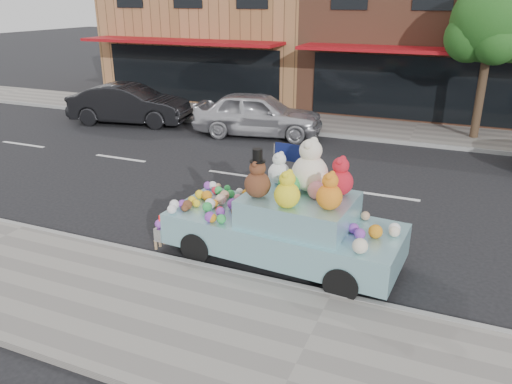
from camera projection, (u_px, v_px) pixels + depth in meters
The scene contains 11 objects.
ground at pixel (383, 196), 12.49m from camera, with size 120.00×120.00×0.00m, color black.
near_sidewalk at pixel (304, 352), 6.89m from camera, with size 60.00×3.00×0.12m, color gray.
far_sidewalk at pixel (414, 133), 18.05m from camera, with size 60.00×3.00×0.12m, color gray.
near_kerb at pixel (332, 296), 8.18m from camera, with size 60.00×0.12×0.13m, color gray.
far_kerb at pixel (408, 143), 16.76m from camera, with size 60.00×0.12×0.13m, color gray.
storefront_left at pixel (229, 19), 25.06m from camera, with size 10.00×9.80×7.30m.
storefront_mid at pixel (438, 22), 21.44m from camera, with size 10.00×9.80×7.30m.
street_tree at pixel (492, 29), 16.03m from camera, with size 3.00×2.70×5.22m.
car_silver at pixel (258, 114), 17.69m from camera, with size 1.84×4.57×1.56m, color silver.
car_dark at pixel (130, 104), 19.37m from camera, with size 1.62×4.63×1.53m, color black.
art_car at pixel (285, 221), 9.12m from camera, with size 4.59×2.05×2.32m.
Camera 1 is at (1.58, -11.93, 4.63)m, focal length 35.00 mm.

